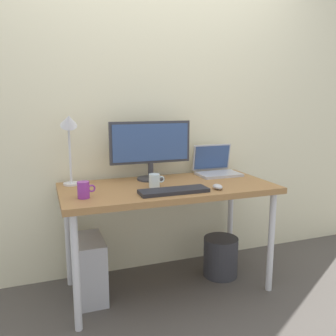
% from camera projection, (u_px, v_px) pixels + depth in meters
% --- Properties ---
extents(ground_plane, '(6.00, 6.00, 0.00)m').
position_uv_depth(ground_plane, '(168.00, 287.00, 2.56)').
color(ground_plane, '#4C4742').
extents(back_wall, '(4.40, 0.04, 2.60)m').
position_uv_depth(back_wall, '(150.00, 104.00, 2.68)').
color(back_wall, beige).
rests_on(back_wall, ground_plane).
extents(desk, '(1.44, 0.68, 0.75)m').
position_uv_depth(desk, '(168.00, 195.00, 2.43)').
color(desk, olive).
rests_on(desk, ground_plane).
extents(monitor, '(0.60, 0.20, 0.43)m').
position_uv_depth(monitor, '(151.00, 146.00, 2.54)').
color(monitor, '#333338').
rests_on(monitor, desk).
extents(laptop, '(0.32, 0.26, 0.23)m').
position_uv_depth(laptop, '(216.00, 167.00, 2.77)').
color(laptop, '#B2B2B7').
rests_on(laptop, desk).
extents(desk_lamp, '(0.11, 0.16, 0.50)m').
position_uv_depth(desk_lamp, '(69.00, 132.00, 2.33)').
color(desk_lamp, silver).
rests_on(desk_lamp, desk).
extents(keyboard, '(0.44, 0.14, 0.02)m').
position_uv_depth(keyboard, '(174.00, 191.00, 2.22)').
color(keyboard, '#232328').
rests_on(keyboard, desk).
extents(mouse, '(0.06, 0.09, 0.03)m').
position_uv_depth(mouse, '(218.00, 187.00, 2.30)').
color(mouse, '#B2B2B7').
rests_on(mouse, desk).
extents(coffee_mug, '(0.11, 0.07, 0.10)m').
position_uv_depth(coffee_mug, '(84.00, 190.00, 2.09)').
color(coffee_mug, purple).
rests_on(coffee_mug, desk).
extents(glass_cup, '(0.11, 0.07, 0.09)m').
position_uv_depth(glass_cup, '(155.00, 180.00, 2.36)').
color(glass_cup, silver).
rests_on(glass_cup, desk).
extents(computer_tower, '(0.18, 0.36, 0.42)m').
position_uv_depth(computer_tower, '(90.00, 268.00, 2.38)').
color(computer_tower, '#B2B2B7').
rests_on(computer_tower, ground_plane).
extents(wastebasket, '(0.26, 0.26, 0.30)m').
position_uv_depth(wastebasket, '(221.00, 257.00, 2.70)').
color(wastebasket, '#333338').
rests_on(wastebasket, ground_plane).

